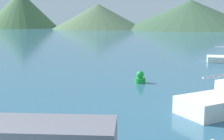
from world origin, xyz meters
TOP-DOWN VIEW (x-y plane):
  - buoy_marker at (1.73, 16.35)m, footprint 0.69×0.69m
  - hill_west at (-54.49, 111.75)m, footprint 28.36×28.36m
  - hill_central at (-22.26, 106.58)m, footprint 32.96×32.96m
  - hill_east at (10.05, 109.89)m, footprint 46.61×46.61m

SIDE VIEW (x-z plane):
  - buoy_marker at x=1.73m, z-range -0.07..0.72m
  - hill_central at x=-22.26m, z-range 0.00..8.81m
  - hill_east at x=10.05m, z-range 0.00..10.08m
  - hill_west at x=-54.49m, z-range 0.00..14.03m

